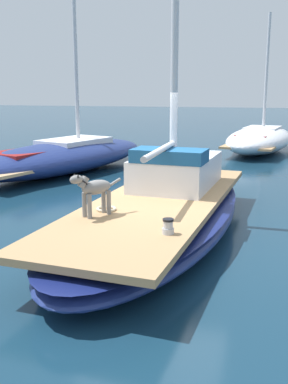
% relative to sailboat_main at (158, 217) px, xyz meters
% --- Properties ---
extents(ground_plane, '(120.00, 120.00, 0.00)m').
position_rel_sailboat_main_xyz_m(ground_plane, '(0.00, 0.00, -0.34)').
color(ground_plane, '#143347').
extents(sailboat_main, '(3.09, 7.42, 0.66)m').
position_rel_sailboat_main_xyz_m(sailboat_main, '(0.00, 0.00, 0.00)').
color(sailboat_main, navy).
rests_on(sailboat_main, ground).
extents(cabin_house, '(1.57, 2.33, 0.84)m').
position_rel_sailboat_main_xyz_m(cabin_house, '(0.10, 1.11, 0.67)').
color(cabin_house, silver).
rests_on(cabin_house, sailboat_main).
extents(dog_grey, '(0.58, 0.83, 0.70)m').
position_rel_sailboat_main_xyz_m(dog_grey, '(-0.70, -1.31, 0.75)').
color(dog_grey, gray).
rests_on(dog_grey, sailboat_main).
extents(deck_winch, '(0.16, 0.16, 0.21)m').
position_rel_sailboat_main_xyz_m(deck_winch, '(0.57, -1.87, 0.42)').
color(deck_winch, '#B7B7BC').
rests_on(deck_winch, sailboat_main).
extents(coiled_rope, '(0.32, 0.32, 0.04)m').
position_rel_sailboat_main_xyz_m(coiled_rope, '(-0.64, -0.94, 0.35)').
color(coiled_rope, beige).
rests_on(coiled_rope, sailboat_main).
extents(moored_boat_far_astern, '(3.47, 6.67, 5.60)m').
position_rel_sailboat_main_xyz_m(moored_boat_far_astern, '(1.59, 11.77, 0.21)').
color(moored_boat_far_astern, white).
rests_on(moored_boat_far_astern, ground).
extents(moored_boat_port_side, '(4.73, 7.99, 7.59)m').
position_rel_sailboat_main_xyz_m(moored_boat_port_side, '(-4.34, 5.32, 0.18)').
color(moored_boat_port_side, navy).
rests_on(moored_boat_port_side, ground).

